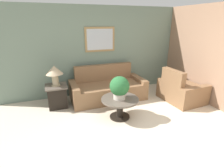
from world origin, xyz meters
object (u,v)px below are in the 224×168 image
(coffee_table, at_px, (120,104))
(potted_plant_on_table, at_px, (120,87))
(side_table, at_px, (57,96))
(couch_main, at_px, (108,89))
(table_lamp, at_px, (54,72))
(armchair, at_px, (181,91))

(coffee_table, bearing_deg, potted_plant_on_table, -160.77)
(coffee_table, height_order, side_table, side_table)
(potted_plant_on_table, bearing_deg, coffee_table, 19.23)
(couch_main, bearing_deg, table_lamp, -178.41)
(side_table, bearing_deg, coffee_table, -39.48)
(armchair, height_order, side_table, armchair)
(couch_main, distance_m, potted_plant_on_table, 1.24)
(couch_main, xyz_separation_m, coffee_table, (-0.09, -1.14, 0.05))
(potted_plant_on_table, bearing_deg, table_lamp, 139.97)
(couch_main, distance_m, coffee_table, 1.14)
(coffee_table, bearing_deg, couch_main, 85.66)
(side_table, relative_size, table_lamp, 1.11)
(side_table, bearing_deg, couch_main, 1.59)
(armchair, bearing_deg, side_table, 72.82)
(couch_main, relative_size, side_table, 3.59)
(coffee_table, height_order, potted_plant_on_table, potted_plant_on_table)
(armchair, bearing_deg, coffee_table, 94.50)
(table_lamp, relative_size, potted_plant_on_table, 1.00)
(side_table, xyz_separation_m, table_lamp, (0.00, 0.00, 0.66))
(armchair, height_order, coffee_table, armchair)
(side_table, bearing_deg, potted_plant_on_table, -40.03)
(table_lamp, xyz_separation_m, potted_plant_on_table, (1.32, -1.11, -0.19))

